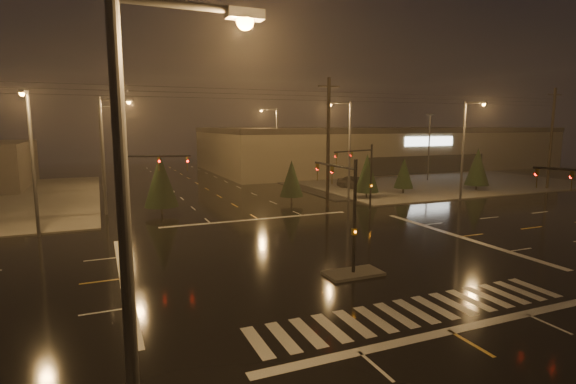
% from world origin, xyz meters
% --- Properties ---
extents(ground, '(140.00, 140.00, 0.00)m').
position_xyz_m(ground, '(0.00, 0.00, 0.00)').
color(ground, black).
rests_on(ground, ground).
extents(sidewalk_ne, '(36.00, 36.00, 0.12)m').
position_xyz_m(sidewalk_ne, '(30.00, 30.00, 0.06)').
color(sidewalk_ne, '#494741').
rests_on(sidewalk_ne, ground).
extents(median_island, '(3.00, 1.60, 0.15)m').
position_xyz_m(median_island, '(0.00, -4.00, 0.07)').
color(median_island, '#494741').
rests_on(median_island, ground).
extents(crosswalk, '(15.00, 2.60, 0.01)m').
position_xyz_m(crosswalk, '(0.00, -9.00, 0.01)').
color(crosswalk, beige).
rests_on(crosswalk, ground).
extents(stop_bar_near, '(16.00, 0.50, 0.01)m').
position_xyz_m(stop_bar_near, '(0.00, -11.00, 0.01)').
color(stop_bar_near, beige).
rests_on(stop_bar_near, ground).
extents(stop_bar_far, '(16.00, 0.50, 0.01)m').
position_xyz_m(stop_bar_far, '(0.00, 11.00, 0.01)').
color(stop_bar_far, beige).
rests_on(stop_bar_far, ground).
extents(parking_lot, '(50.00, 24.00, 0.08)m').
position_xyz_m(parking_lot, '(35.00, 28.00, 0.04)').
color(parking_lot, black).
rests_on(parking_lot, ground).
extents(retail_building, '(60.20, 28.30, 7.20)m').
position_xyz_m(retail_building, '(35.00, 45.99, 3.84)').
color(retail_building, '#685F4A').
rests_on(retail_building, ground).
extents(signal_mast_median, '(0.25, 4.59, 6.00)m').
position_xyz_m(signal_mast_median, '(0.00, -3.07, 3.75)').
color(signal_mast_median, black).
rests_on(signal_mast_median, ground).
extents(signal_mast_ne, '(4.84, 1.86, 6.00)m').
position_xyz_m(signal_mast_ne, '(9.50, 10.14, 3.79)').
color(signal_mast_ne, black).
rests_on(signal_mast_ne, ground).
extents(signal_mast_nw, '(4.84, 1.86, 6.00)m').
position_xyz_m(signal_mast_nw, '(-9.50, 10.14, 3.79)').
color(signal_mast_nw, black).
rests_on(signal_mast_nw, ground).
extents(streetlight_0, '(2.77, 0.32, 10.00)m').
position_xyz_m(streetlight_0, '(-11.18, -15.00, 5.80)').
color(streetlight_0, '#38383A').
rests_on(streetlight_0, ground).
extents(streetlight_1, '(2.77, 0.32, 10.00)m').
position_xyz_m(streetlight_1, '(-11.18, 18.00, 5.80)').
color(streetlight_1, '#38383A').
rests_on(streetlight_1, ground).
extents(streetlight_2, '(2.77, 0.32, 10.00)m').
position_xyz_m(streetlight_2, '(-11.18, 34.00, 5.80)').
color(streetlight_2, '#38383A').
rests_on(streetlight_2, ground).
extents(streetlight_3, '(2.77, 0.32, 10.00)m').
position_xyz_m(streetlight_3, '(11.18, 16.00, 5.80)').
color(streetlight_3, '#38383A').
rests_on(streetlight_3, ground).
extents(streetlight_4, '(2.77, 0.32, 10.00)m').
position_xyz_m(streetlight_4, '(11.18, 36.00, 5.80)').
color(streetlight_4, '#38383A').
rests_on(streetlight_4, ground).
extents(streetlight_5, '(0.32, 2.77, 10.00)m').
position_xyz_m(streetlight_5, '(-16.00, 11.18, 5.80)').
color(streetlight_5, '#38383A').
rests_on(streetlight_5, ground).
extents(streetlight_6, '(0.32, 2.77, 10.00)m').
position_xyz_m(streetlight_6, '(22.00, 11.18, 5.80)').
color(streetlight_6, '#38383A').
rests_on(streetlight_6, ground).
extents(utility_pole_1, '(2.20, 0.32, 12.00)m').
position_xyz_m(utility_pole_1, '(8.00, 14.00, 6.13)').
color(utility_pole_1, black).
rests_on(utility_pole_1, ground).
extents(utility_pole_2, '(2.20, 0.32, 12.00)m').
position_xyz_m(utility_pole_2, '(38.00, 14.00, 6.13)').
color(utility_pole_2, black).
rests_on(utility_pole_2, ground).
extents(conifer_0, '(2.54, 2.54, 4.67)m').
position_xyz_m(conifer_0, '(13.98, 16.52, 2.68)').
color(conifer_0, black).
rests_on(conifer_0, ground).
extents(conifer_1, '(2.15, 2.15, 4.06)m').
position_xyz_m(conifer_1, '(19.42, 17.46, 2.38)').
color(conifer_1, black).
rests_on(conifer_1, ground).
extents(conifer_2, '(2.76, 2.76, 5.01)m').
position_xyz_m(conifer_2, '(28.93, 16.22, 2.85)').
color(conifer_2, black).
rests_on(conifer_2, ground).
extents(conifer_3, '(2.90, 2.90, 5.23)m').
position_xyz_m(conifer_3, '(-7.05, 16.23, 2.96)').
color(conifer_3, black).
rests_on(conifer_3, ground).
extents(conifer_4, '(2.29, 2.29, 4.28)m').
position_xyz_m(conifer_4, '(5.54, 16.94, 2.49)').
color(conifer_4, black).
rests_on(conifer_4, ground).
extents(car_parked, '(3.08, 5.14, 1.64)m').
position_xyz_m(car_parked, '(16.37, 22.78, 0.82)').
color(car_parked, black).
rests_on(car_parked, ground).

